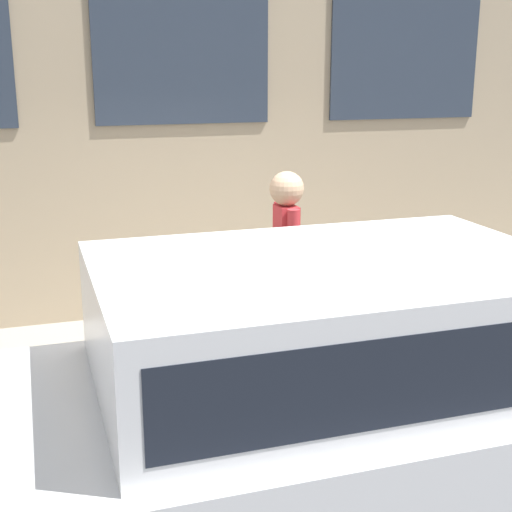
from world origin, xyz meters
TOP-DOWN VIEW (x-y plane):
  - ground_plane at (0.00, 0.00)m, footprint 80.00×80.00m
  - sidewalk at (1.29, 0.00)m, footprint 2.58×60.00m
  - fire_hydrant at (0.38, 0.20)m, footprint 0.31×0.43m
  - person at (0.69, -0.42)m, footprint 0.42×0.28m
  - parked_car_white_near at (-1.24, 0.04)m, footprint 1.90×5.27m

SIDE VIEW (x-z plane):
  - ground_plane at x=0.00m, z-range 0.00..0.00m
  - sidewalk at x=1.29m, z-range 0.00..0.18m
  - fire_hydrant at x=0.38m, z-range 0.19..1.05m
  - parked_car_white_near at x=-1.24m, z-range 0.10..1.84m
  - person at x=0.69m, z-range 0.36..2.10m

